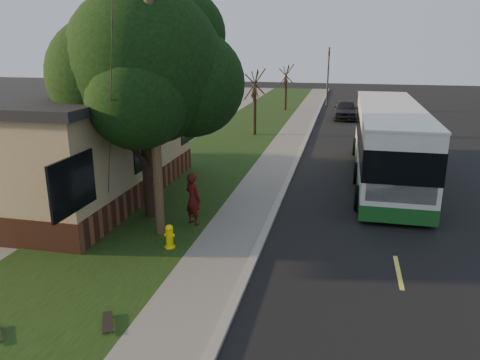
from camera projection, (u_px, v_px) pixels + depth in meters
name	position (u px, v px, depth m)	size (l,w,h in m)	color
ground	(254.00, 258.00, 13.58)	(120.00, 120.00, 0.00)	black
road	(378.00, 174.00, 22.08)	(8.00, 80.00, 0.01)	black
curb	(293.00, 168.00, 22.91)	(0.25, 80.00, 0.12)	gray
sidewalk	(273.00, 167.00, 23.12)	(2.00, 80.00, 0.08)	slate
grass_verge	(205.00, 164.00, 23.86)	(5.00, 80.00, 0.07)	black
building_lot	(33.00, 154.00, 25.97)	(15.00, 80.00, 0.04)	slate
fire_hydrant	(169.00, 236.00, 14.00)	(0.32, 0.32, 0.74)	yellow
utility_pole	(153.00, 91.00, 13.88)	(2.86, 3.21, 9.07)	#473321
leafy_tree	(147.00, 69.00, 15.45)	(6.30, 6.00, 7.80)	black
bare_tree_near	(255.00, 103.00, 30.53)	(1.38, 1.21, 4.31)	black
bare_tree_far	(286.00, 88.00, 41.68)	(1.38, 1.21, 4.03)	black
traffic_signal	(328.00, 73.00, 44.35)	(0.18, 0.22, 5.50)	#2D2D30
transit_bus	(388.00, 141.00, 20.87)	(2.83, 12.28, 3.32)	silver
skateboarder	(193.00, 199.00, 15.69)	(0.65, 0.43, 1.78)	#470E0E
skateboard_main	(108.00, 322.00, 10.26)	(0.57, 0.83, 0.08)	black
dumpster	(108.00, 150.00, 24.07)	(1.70, 1.50, 1.27)	#13311B
distant_car	(345.00, 109.00, 37.61)	(1.80, 4.47, 1.52)	black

